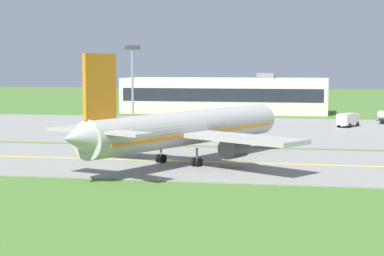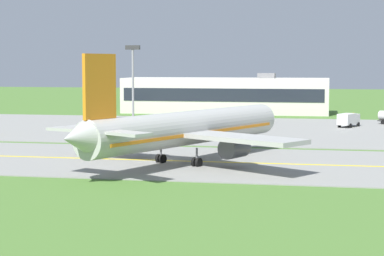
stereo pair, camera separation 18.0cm
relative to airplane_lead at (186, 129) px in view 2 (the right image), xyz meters
name	(u,v)px [view 2 (the right image)]	position (x,y,z in m)	size (l,w,h in m)	color
ground_plane	(160,161)	(-3.51, 1.44, -4.13)	(500.00, 500.00, 0.00)	#47702D
taxiway_strip	(160,161)	(-3.51, 1.44, -4.08)	(240.00, 28.00, 0.10)	gray
apron_pad	(272,130)	(6.49, 43.44, -4.08)	(140.00, 52.00, 0.10)	gray
taxiway_centreline	(160,160)	(-3.51, 1.44, -4.03)	(220.00, 0.60, 0.01)	yellow
airplane_lead	(186,129)	(0.00, 0.00, 0.00)	(30.93, 37.39, 12.70)	#ADADA8
service_truck_baggage	(349,119)	(19.95, 51.46, -2.60)	(4.34, 6.31, 2.60)	silver
terminal_building	(226,95)	(-7.89, 85.08, 0.05)	(48.55, 13.82, 9.53)	beige
apron_light_mast	(133,79)	(-15.03, 29.83, 5.19)	(2.40, 0.50, 14.70)	gray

